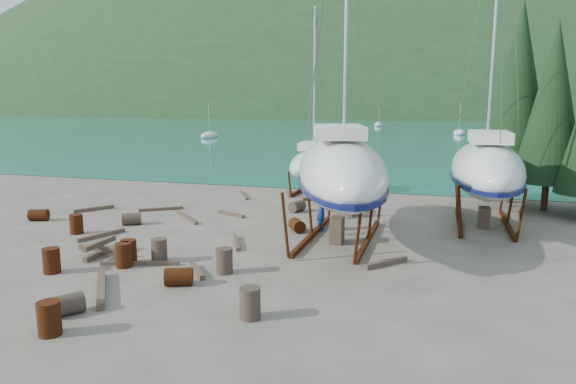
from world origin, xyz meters
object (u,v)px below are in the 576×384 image
(large_sailboat_near, at_px, (341,169))
(worker, at_px, (321,211))
(small_sailboat_shore, at_px, (312,163))
(large_sailboat_far, at_px, (486,168))

(large_sailboat_near, bearing_deg, worker, 115.18)
(small_sailboat_shore, relative_size, worker, 6.40)
(large_sailboat_near, height_order, large_sailboat_far, large_sailboat_near)
(large_sailboat_far, bearing_deg, worker, -155.86)
(small_sailboat_shore, distance_m, worker, 10.20)
(large_sailboat_near, bearing_deg, large_sailboat_far, 22.00)
(large_sailboat_near, distance_m, large_sailboat_far, 7.65)
(large_sailboat_near, relative_size, small_sailboat_shore, 1.61)
(large_sailboat_far, bearing_deg, small_sailboat_shore, 147.06)
(worker, bearing_deg, large_sailboat_near, -150.21)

